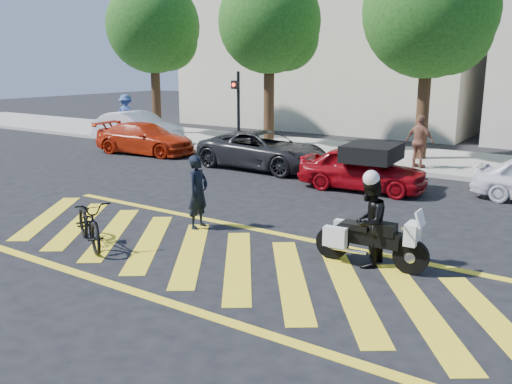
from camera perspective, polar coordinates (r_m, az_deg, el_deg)
The scene contains 18 objects.
ground at distance 10.11m, azimuth -4.22°, elevation -7.00°, with size 90.00×90.00×0.00m, color black.
sidewalk at distance 20.59m, azimuth 16.80°, elevation 3.25°, with size 60.00×5.00×0.15m, color #9E998E.
crosswalk at distance 10.13m, azimuth -4.40°, elevation -6.93°, with size 12.33×4.00×0.01m.
building_left at distance 31.67m, azimuth 8.13°, elevation 16.01°, with size 16.00×8.00×10.00m, color beige.
tree_far_left at distance 27.09m, azimuth -10.46°, elevation 16.48°, with size 4.40×4.40×7.41m.
tree_left at distance 23.07m, azimuth 1.78°, elevation 17.12°, with size 4.20×4.20×7.26m.
tree_center at distance 20.39m, azimuth 18.21°, elevation 17.25°, with size 4.60×4.60×7.56m.
signal_pole at distance 21.23m, azimuth -1.96°, elevation 9.12°, with size 0.28×0.43×3.20m.
officer_bike at distance 11.77m, azimuth -6.11°, elevation -0.01°, with size 0.58×0.38×1.60m, color black.
bicycle at distance 11.11m, azimuth -17.14°, elevation -3.05°, with size 0.64×1.85×0.97m, color black.
police_motorcycle at distance 9.80m, azimuth 11.79°, elevation -4.87°, with size 2.06×0.67×0.91m.
officer_moto at distance 9.72m, azimuth 11.81°, elevation -3.14°, with size 0.78×0.61×1.60m, color black.
red_convertible at distance 15.56m, azimuth 11.16°, elevation 2.41°, with size 1.44×3.58×1.22m, color #93060E.
parked_far_left at distance 24.22m, azimuth -12.41°, elevation 6.52°, with size 1.54×4.41×1.45m, color silver.
parked_left at distance 21.92m, azimuth -11.60°, elevation 5.55°, with size 1.70×4.19×1.22m, color red.
parked_mid_left at distance 18.39m, azimuth 0.82°, elevation 4.44°, with size 2.12×4.60×1.28m, color black.
pedestrian_left at distance 27.00m, azimuth -13.48°, elevation 7.96°, with size 1.23×0.71×1.90m, color #39549F.
pedestrian_right at distance 18.51m, azimuth 16.86°, elevation 5.09°, with size 1.01×0.42×1.73m, color #985E45.
Camera 1 is at (5.87, -7.43, 3.53)m, focal length 38.00 mm.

